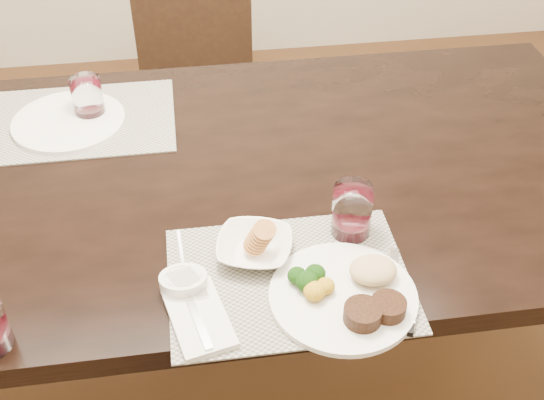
{
  "coord_description": "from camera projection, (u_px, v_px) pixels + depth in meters",
  "views": [
    {
      "loc": [
        -0.05,
        -1.25,
        1.71
      ],
      "look_at": [
        0.1,
        -0.2,
        0.82
      ],
      "focal_mm": 45.0,
      "sensor_mm": 36.0,
      "label": 1
    }
  ],
  "objects": [
    {
      "name": "ground_plane",
      "position": [
        228.0,
        368.0,
        2.05
      ],
      "size": [
        4.5,
        4.5,
        0.0
      ],
      "primitive_type": "plane",
      "color": "#412614",
      "rests_on": "ground"
    },
    {
      "name": "dining_table",
      "position": [
        216.0,
        198.0,
        1.62
      ],
      "size": [
        2.0,
        1.0,
        0.75
      ],
      "color": "black",
      "rests_on": "ground"
    },
    {
      "name": "chair_far",
      "position": [
        197.0,
        69.0,
        2.44
      ],
      "size": [
        0.42,
        0.42,
        0.9
      ],
      "color": "black",
      "rests_on": "ground"
    },
    {
      "name": "placemat_near",
      "position": [
        289.0,
        279.0,
        1.31
      ],
      "size": [
        0.46,
        0.34,
        0.0
      ],
      "primitive_type": "cube",
      "color": "gray",
      "rests_on": "dining_table"
    },
    {
      "name": "placemat_far",
      "position": [
        83.0,
        120.0,
        1.73
      ],
      "size": [
        0.46,
        0.34,
        0.0
      ],
      "primitive_type": "cube",
      "color": "gray",
      "rests_on": "dining_table"
    },
    {
      "name": "dinner_plate",
      "position": [
        351.0,
        293.0,
        1.26
      ],
      "size": [
        0.28,
        0.28,
        0.05
      ],
      "rotation": [
        0.0,
        0.0,
        -0.01
      ],
      "color": "white",
      "rests_on": "placemat_near"
    },
    {
      "name": "napkin_fork",
      "position": [
        199.0,
        317.0,
        1.22
      ],
      "size": [
        0.13,
        0.19,
        0.02
      ],
      "rotation": [
        0.0,
        0.0,
        0.23
      ],
      "color": "white",
      "rests_on": "placemat_near"
    },
    {
      "name": "steak_knife",
      "position": [
        405.0,
        304.0,
        1.25
      ],
      "size": [
        0.06,
        0.22,
        0.01
      ],
      "rotation": [
        0.0,
        0.0,
        -0.35
      ],
      "color": "white",
      "rests_on": "placemat_near"
    },
    {
      "name": "cracker_bowl",
      "position": [
        255.0,
        247.0,
        1.34
      ],
      "size": [
        0.18,
        0.18,
        0.07
      ],
      "rotation": [
        0.0,
        0.0,
        -0.28
      ],
      "color": "white",
      "rests_on": "placemat_near"
    },
    {
      "name": "sauce_ramekin",
      "position": [
        183.0,
        282.0,
        1.27
      ],
      "size": [
        0.09,
        0.14,
        0.07
      ],
      "rotation": [
        0.0,
        0.0,
        0.07
      ],
      "color": "white",
      "rests_on": "placemat_near"
    },
    {
      "name": "wine_glass_near",
      "position": [
        352.0,
        213.0,
        1.38
      ],
      "size": [
        0.08,
        0.08,
        0.11
      ],
      "rotation": [
        0.0,
        0.0,
        -0.08
      ],
      "color": "silver",
      "rests_on": "placemat_near"
    },
    {
      "name": "far_plate",
      "position": [
        69.0,
        121.0,
        1.71
      ],
      "size": [
        0.28,
        0.28,
        0.01
      ],
      "primitive_type": "cylinder",
      "color": "white",
      "rests_on": "placemat_far"
    },
    {
      "name": "wine_glass_far",
      "position": [
        88.0,
        100.0,
        1.71
      ],
      "size": [
        0.08,
        0.08,
        0.11
      ],
      "rotation": [
        0.0,
        0.0,
        -0.14
      ],
      "color": "silver",
      "rests_on": "placemat_far"
    }
  ]
}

